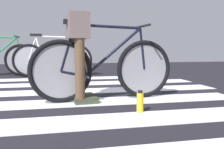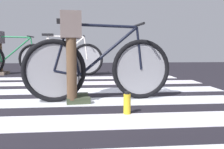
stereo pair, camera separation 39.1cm
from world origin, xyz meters
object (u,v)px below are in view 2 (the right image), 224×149
at_px(bicycle_3_of_3, 11,58).
at_px(water_bottle, 127,103).
at_px(cyclist_1_of_3, 71,45).
at_px(bicycle_1_of_3, 99,68).
at_px(bicycle_2_of_3, 64,58).

distance_m(bicycle_3_of_3, water_bottle, 4.25).
xyz_separation_m(cyclist_1_of_3, bicycle_3_of_3, (-1.59, 3.06, -0.26)).
relative_size(bicycle_1_of_3, cyclist_1_of_3, 1.73).
distance_m(cyclist_1_of_3, bicycle_2_of_3, 2.78).
xyz_separation_m(bicycle_1_of_3, bicycle_2_of_3, (-0.67, 2.72, 0.00)).
xyz_separation_m(bicycle_3_of_3, water_bottle, (2.14, -3.66, -0.28)).
bearing_deg(bicycle_3_of_3, water_bottle, -57.44).
height_order(cyclist_1_of_3, bicycle_3_of_3, cyclist_1_of_3).
relative_size(cyclist_1_of_3, water_bottle, 4.66).
height_order(bicycle_1_of_3, cyclist_1_of_3, cyclist_1_of_3).
bearing_deg(cyclist_1_of_3, bicycle_2_of_3, 91.92).
relative_size(cyclist_1_of_3, bicycle_3_of_3, 0.58).
distance_m(bicycle_2_of_3, bicycle_3_of_3, 1.27).
xyz_separation_m(bicycle_1_of_3, bicycle_3_of_3, (-1.90, 3.03, 0.00)).
bearing_deg(water_bottle, bicycle_3_of_3, 120.28).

